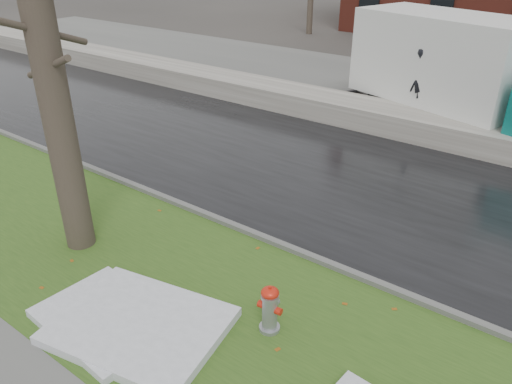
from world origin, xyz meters
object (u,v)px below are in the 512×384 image
Objects in this scene: tree at (49,72)px; box_truck at (471,74)px; worker at (419,78)px; fire_hydrant at (270,307)px.

tree is 0.67× the size of box_truck.
box_truck reaches higher than worker.
tree is at bearing 178.27° from fire_hydrant.
box_truck is 5.69× the size of worker.
worker is (-1.68, 10.36, 1.17)m from fire_hydrant.
fire_hydrant is 11.20m from box_truck.
tree is 11.15m from worker.
tree is 12.23m from box_truck.
box_truck is (4.15, 11.38, -1.71)m from tree.
worker is (-1.31, -0.76, -0.17)m from box_truck.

